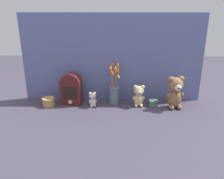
{
  "coord_description": "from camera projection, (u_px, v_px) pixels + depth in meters",
  "views": [
    {
      "loc": [
        0.04,
        -1.85,
        0.85
      ],
      "look_at": [
        0.0,
        0.02,
        0.15
      ],
      "focal_mm": 38.0,
      "sensor_mm": 36.0,
      "label": 1
    }
  ],
  "objects": [
    {
      "name": "ground_plane",
      "position": [
        112.0,
        106.0,
        2.03
      ],
      "size": [
        4.0,
        4.0,
        0.0
      ],
      "primitive_type": "plane",
      "color": "#3D3847"
    },
    {
      "name": "backdrop_wall",
      "position": [
        112.0,
        58.0,
        2.06
      ],
      "size": [
        1.57,
        0.02,
        0.76
      ],
      "color": "slate",
      "rests_on": "ground"
    },
    {
      "name": "teddy_bear_large",
      "position": [
        175.0,
        92.0,
        1.96
      ],
      "size": [
        0.15,
        0.14,
        0.28
      ],
      "color": "olive",
      "rests_on": "ground"
    },
    {
      "name": "teddy_bear_medium",
      "position": [
        139.0,
        95.0,
        2.01
      ],
      "size": [
        0.1,
        0.1,
        0.19
      ],
      "color": "#DBBC84",
      "rests_on": "ground"
    },
    {
      "name": "teddy_bear_small",
      "position": [
        93.0,
        99.0,
        2.01
      ],
      "size": [
        0.07,
        0.07,
        0.13
      ],
      "color": "beige",
      "rests_on": "ground"
    },
    {
      "name": "flower_vase",
      "position": [
        114.0,
        90.0,
        2.05
      ],
      "size": [
        0.11,
        0.16,
        0.36
      ],
      "color": "slate",
      "rests_on": "ground"
    },
    {
      "name": "vintage_radio",
      "position": [
        71.0,
        89.0,
        2.04
      ],
      "size": [
        0.19,
        0.12,
        0.28
      ],
      "color": "#4C1919",
      "rests_on": "ground"
    },
    {
      "name": "decorative_tin_tall",
      "position": [
        153.0,
        103.0,
        2.03
      ],
      "size": [
        0.08,
        0.08,
        0.06
      ],
      "color": "#47705B",
      "rests_on": "ground"
    },
    {
      "name": "decorative_tin_short",
      "position": [
        49.0,
        102.0,
        2.03
      ],
      "size": [
        0.11,
        0.11,
        0.07
      ],
      "color": "tan",
      "rests_on": "ground"
    }
  ]
}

